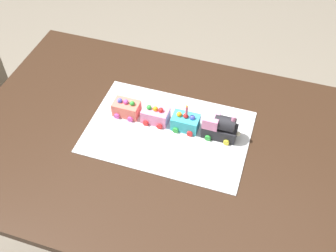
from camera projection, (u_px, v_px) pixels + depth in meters
ground_plane at (157, 235)px, 2.08m from camera, size 8.00×8.00×0.00m
dining_table at (154, 157)px, 1.62m from camera, size 1.40×1.00×0.74m
cake_board at (168, 132)px, 1.56m from camera, size 0.60×0.40×0.00m
cake_locomotive at (220, 127)px, 1.51m from camera, size 0.14×0.08×0.12m
cake_car_caboose_turquoise at (185, 122)px, 1.55m from camera, size 0.10×0.08×0.07m
cake_car_flatbed_bubblegum at (156, 115)px, 1.57m from camera, size 0.10×0.08×0.07m
cake_car_hopper_coral at (127, 108)px, 1.60m from camera, size 0.10×0.08×0.07m
birthday_candle at (187, 109)px, 1.50m from camera, size 0.01×0.01×0.05m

